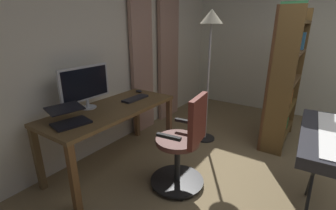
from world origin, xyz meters
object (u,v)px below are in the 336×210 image
office_chair (183,147)px  computer_monitor (85,85)px  computer_keyboard (135,98)px  computer_mouse (139,91)px  laptop (69,118)px  bookshelf (281,79)px  desk (112,115)px  piano_keyboard (322,138)px  floor_lamp (211,37)px

office_chair → computer_monitor: (0.25, -1.09, 0.53)m
computer_monitor → computer_keyboard: computer_monitor is taller
office_chair → computer_mouse: size_ratio=9.96×
office_chair → laptop: office_chair is taller
computer_monitor → bookshelf: size_ratio=0.33×
computer_keyboard → bookshelf: 1.97m
laptop → bookshelf: (-2.25, 1.45, 0.14)m
desk → computer_keyboard: computer_keyboard is taller
bookshelf → computer_keyboard: bearing=-46.5°
computer_monitor → computer_keyboard: size_ratio=1.68×
computer_keyboard → computer_mouse: 0.32m
office_chair → bookshelf: size_ratio=0.54×
computer_monitor → piano_keyboard: 2.31m
computer_keyboard → computer_monitor: bearing=-23.6°
bookshelf → piano_keyboard: bearing=23.7°
computer_mouse → floor_lamp: size_ratio=0.06×
computer_keyboard → bookshelf: (-1.35, 1.42, 0.18)m
desk → computer_monitor: size_ratio=2.53×
piano_keyboard → computer_monitor: bearing=-76.9°
office_chair → computer_mouse: 1.20m
laptop → floor_lamp: bearing=171.9°
piano_keyboard → floor_lamp: (-0.72, -1.38, 0.75)m
desk → piano_keyboard: piano_keyboard is taller
piano_keyboard → floor_lamp: 1.72m
bookshelf → floor_lamp: (0.53, -0.83, 0.54)m
office_chair → piano_keyboard: office_chair is taller
computer_mouse → computer_monitor: bearing=-4.4°
laptop → computer_mouse: (-1.17, -0.15, -0.04)m
office_chair → computer_keyboard: (-0.28, -0.86, 0.28)m
computer_keyboard → computer_mouse: bearing=-147.5°
computer_mouse → bookshelf: bearing=124.2°
desk → floor_lamp: 1.58m
computer_keyboard → bookshelf: bookshelf is taller
floor_lamp → computer_mouse: bearing=-54.1°
laptop → piano_keyboard: laptop is taller
office_chair → piano_keyboard: bearing=-78.0°
desk → office_chair: bearing=96.6°
desk → laptop: (0.52, -0.00, 0.14)m
computer_mouse → desk: bearing=13.0°
computer_mouse → bookshelf: bookshelf is taller
desk → bookshelf: bearing=140.2°
laptop → bookshelf: 2.68m
computer_monitor → computer_keyboard: bearing=156.4°
computer_mouse → piano_keyboard: size_ratio=0.09×
office_chair → floor_lamp: bearing=6.5°
computer_keyboard → laptop: (0.90, -0.02, 0.04)m
computer_keyboard → laptop: 0.91m
computer_mouse → office_chair: bearing=62.1°
floor_lamp → office_chair: bearing=13.7°
computer_monitor → floor_lamp: (-1.35, 0.83, 0.46)m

